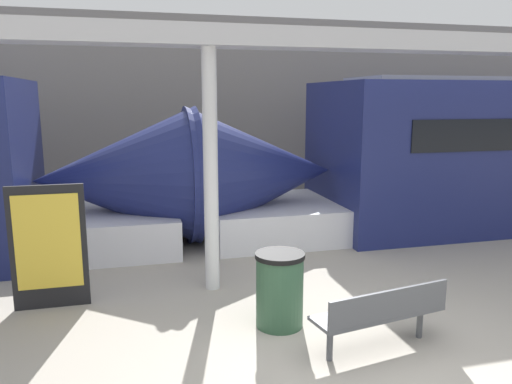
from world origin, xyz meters
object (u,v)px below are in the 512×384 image
(bench_near, at_px, (382,311))
(support_column_near, at_px, (211,173))
(poster_board, at_px, (49,247))
(trash_bin, at_px, (280,289))

(bench_near, xyz_separation_m, support_column_near, (-1.51, 2.33, 1.26))
(poster_board, height_order, support_column_near, support_column_near)
(poster_board, bearing_deg, bench_near, -30.49)
(trash_bin, relative_size, support_column_near, 0.27)
(trash_bin, relative_size, poster_board, 0.56)
(trash_bin, distance_m, poster_board, 3.11)
(bench_near, distance_m, trash_bin, 1.28)
(poster_board, bearing_deg, support_column_near, 3.85)
(trash_bin, bearing_deg, poster_board, 155.39)
(trash_bin, bearing_deg, bench_near, -44.82)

